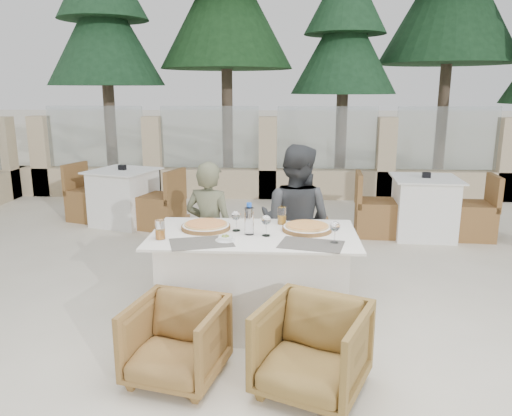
# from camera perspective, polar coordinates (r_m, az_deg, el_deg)

# --- Properties ---
(ground) EXTENTS (80.00, 80.00, 0.00)m
(ground) POSITION_cam_1_polar(r_m,az_deg,el_deg) (4.20, -0.98, -12.91)
(ground) COLOR beige
(ground) RESTS_ON ground
(sand_patch) EXTENTS (30.00, 16.00, 0.01)m
(sand_patch) POSITION_cam_1_polar(r_m,az_deg,el_deg) (17.85, 2.37, 7.54)
(sand_patch) COLOR beige
(sand_patch) RESTS_ON ground
(perimeter_wall_far) EXTENTS (10.00, 0.34, 1.60)m
(perimeter_wall_far) POSITION_cam_1_polar(r_m,az_deg,el_deg) (8.62, 1.37, 6.41)
(perimeter_wall_far) COLOR #CCB690
(perimeter_wall_far) RESTS_ON ground
(pine_far_left) EXTENTS (2.42, 2.42, 5.50)m
(pine_far_left) POSITION_cam_1_polar(r_m,az_deg,el_deg) (11.43, -16.87, 17.42)
(pine_far_left) COLOR #1D4426
(pine_far_left) RESTS_ON ground
(pine_mid_left) EXTENTS (2.86, 2.86, 6.50)m
(pine_mid_left) POSITION_cam_1_polar(r_m,az_deg,el_deg) (11.40, -3.43, 20.48)
(pine_mid_left) COLOR #1C421E
(pine_mid_left) RESTS_ON ground
(pine_centre) EXTENTS (2.20, 2.20, 5.00)m
(pine_centre) POSITION_cam_1_polar(r_m,az_deg,el_deg) (11.03, 10.02, 16.63)
(pine_centre) COLOR #1E4828
(pine_centre) RESTS_ON ground
(pine_mid_right) EXTENTS (2.99, 2.99, 6.80)m
(pine_mid_right) POSITION_cam_1_polar(r_m,az_deg,el_deg) (12.17, 21.38, 19.90)
(pine_mid_right) COLOR #1A3F21
(pine_mid_right) RESTS_ON ground
(dining_table) EXTENTS (1.60, 0.90, 0.77)m
(dining_table) POSITION_cam_1_polar(r_m,az_deg,el_deg) (4.01, -0.25, -8.18)
(dining_table) COLOR white
(dining_table) RESTS_ON ground
(placemat_near_left) EXTENTS (0.52, 0.42, 0.00)m
(placemat_near_left) POSITION_cam_1_polar(r_m,az_deg,el_deg) (3.67, -6.25, -3.95)
(placemat_near_left) COLOR #59554D
(placemat_near_left) RESTS_ON dining_table
(placemat_near_right) EXTENTS (0.51, 0.40, 0.00)m
(placemat_near_right) POSITION_cam_1_polar(r_m,az_deg,el_deg) (3.63, 6.34, -4.16)
(placemat_near_right) COLOR #565149
(placemat_near_right) RESTS_ON dining_table
(pizza_left) EXTENTS (0.52, 0.52, 0.05)m
(pizza_left) POSITION_cam_1_polar(r_m,az_deg,el_deg) (4.01, -5.75, -2.04)
(pizza_left) COLOR #D54F1D
(pizza_left) RESTS_ON dining_table
(pizza_right) EXTENTS (0.52, 0.52, 0.05)m
(pizza_right) POSITION_cam_1_polar(r_m,az_deg,el_deg) (3.97, 5.84, -2.24)
(pizza_right) COLOR #C75B1B
(pizza_right) RESTS_ON dining_table
(water_bottle) EXTENTS (0.09, 0.09, 0.25)m
(water_bottle) POSITION_cam_1_polar(r_m,az_deg,el_deg) (3.82, -0.78, -1.23)
(water_bottle) COLOR #BFE6FB
(water_bottle) RESTS_ON dining_table
(wine_glass_centre) EXTENTS (0.08, 0.08, 0.18)m
(wine_glass_centre) POSITION_cam_1_polar(r_m,az_deg,el_deg) (3.92, -2.28, -1.34)
(wine_glass_centre) COLOR white
(wine_glass_centre) RESTS_ON dining_table
(wine_glass_near) EXTENTS (0.08, 0.08, 0.18)m
(wine_glass_near) POSITION_cam_1_polar(r_m,az_deg,el_deg) (3.79, 1.17, -1.87)
(wine_glass_near) COLOR silver
(wine_glass_near) RESTS_ON dining_table
(wine_glass_corner) EXTENTS (0.10, 0.10, 0.18)m
(wine_glass_corner) POSITION_cam_1_polar(r_m,az_deg,el_deg) (3.66, 9.00, -2.61)
(wine_glass_corner) COLOR white
(wine_glass_corner) RESTS_ON dining_table
(beer_glass_left) EXTENTS (0.08, 0.08, 0.15)m
(beer_glass_left) POSITION_cam_1_polar(r_m,az_deg,el_deg) (3.79, -10.91, -2.45)
(beer_glass_left) COLOR orange
(beer_glass_left) RESTS_ON dining_table
(beer_glass_right) EXTENTS (0.08, 0.08, 0.14)m
(beer_glass_right) POSITION_cam_1_polar(r_m,az_deg,el_deg) (4.13, 2.97, -0.88)
(beer_glass_right) COLOR orange
(beer_glass_right) RESTS_ON dining_table
(olive_dish) EXTENTS (0.14, 0.14, 0.04)m
(olive_dish) POSITION_cam_1_polar(r_m,az_deg,el_deg) (3.70, -3.53, -3.43)
(olive_dish) COLOR white
(olive_dish) RESTS_ON dining_table
(armchair_far_left) EXTENTS (0.74, 0.76, 0.63)m
(armchair_far_left) POSITION_cam_1_polar(r_m,az_deg,el_deg) (4.92, -4.38, -4.90)
(armchair_far_left) COLOR brown
(armchair_far_left) RESTS_ON ground
(armchair_far_right) EXTENTS (0.68, 0.70, 0.62)m
(armchair_far_right) POSITION_cam_1_polar(r_m,az_deg,el_deg) (4.92, 4.48, -4.99)
(armchair_far_right) COLOR brown
(armchair_far_right) RESTS_ON ground
(armchair_near_left) EXTENTS (0.70, 0.71, 0.54)m
(armchair_near_left) POSITION_cam_1_polar(r_m,az_deg,el_deg) (3.39, -9.10, -14.78)
(armchair_near_left) COLOR olive
(armchair_near_left) RESTS_ON ground
(armchair_near_right) EXTENTS (0.82, 0.83, 0.58)m
(armchair_near_right) POSITION_cam_1_polar(r_m,az_deg,el_deg) (3.24, 6.43, -15.74)
(armchair_near_right) COLOR olive
(armchair_near_right) RESTS_ON ground
(diner_left) EXTENTS (0.52, 0.42, 1.25)m
(diner_left) POSITION_cam_1_polar(r_m,az_deg,el_deg) (4.49, -5.31, -2.59)
(diner_left) COLOR #595B42
(diner_left) RESTS_ON ground
(diner_right) EXTENTS (0.83, 0.75, 1.40)m
(diner_right) POSITION_cam_1_polar(r_m,az_deg,el_deg) (4.46, 4.50, -1.69)
(diner_right) COLOR #36383B
(diner_right) RESTS_ON ground
(bg_table_a) EXTENTS (1.82, 1.30, 0.77)m
(bg_table_a) POSITION_cam_1_polar(r_m,az_deg,el_deg) (7.21, -14.84, 1.21)
(bg_table_a) COLOR white
(bg_table_a) RESTS_ON ground
(bg_table_b) EXTENTS (1.69, 0.93, 0.77)m
(bg_table_b) POSITION_cam_1_polar(r_m,az_deg,el_deg) (6.72, 18.62, 0.06)
(bg_table_b) COLOR white
(bg_table_b) RESTS_ON ground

